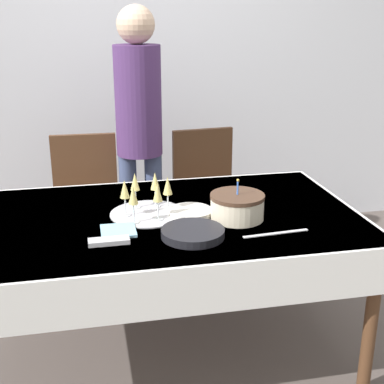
{
  "coord_description": "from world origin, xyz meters",
  "views": [
    {
      "loc": [
        -0.38,
        -2.31,
        1.67
      ],
      "look_at": [
        0.09,
        -0.04,
        0.88
      ],
      "focal_mm": 50.0,
      "sensor_mm": 36.0,
      "label": 1
    }
  ],
  "objects_px": {
    "plate_stack_main": "(193,233)",
    "person_standing": "(139,121)",
    "dining_chair_far_right": "(207,198)",
    "plate_stack_dessert": "(191,212)",
    "birthday_cake": "(237,206)",
    "champagne_tray": "(147,199)",
    "dining_chair_far_left": "(87,206)"
  },
  "relations": [
    {
      "from": "plate_stack_main",
      "to": "person_standing",
      "type": "xyz_separation_m",
      "value": [
        -0.09,
        1.16,
        0.26
      ]
    },
    {
      "from": "dining_chair_far_right",
      "to": "plate_stack_dessert",
      "type": "relative_size",
      "value": 4.6
    },
    {
      "from": "birthday_cake",
      "to": "plate_stack_main",
      "type": "distance_m",
      "value": 0.29
    },
    {
      "from": "dining_chair_far_right",
      "to": "plate_stack_dessert",
      "type": "bearing_deg",
      "value": -108.37
    },
    {
      "from": "birthday_cake",
      "to": "champagne_tray",
      "type": "xyz_separation_m",
      "value": [
        -0.4,
        0.13,
        0.02
      ]
    },
    {
      "from": "dining_chair_far_right",
      "to": "person_standing",
      "type": "height_order",
      "value": "person_standing"
    },
    {
      "from": "plate_stack_dessert",
      "to": "plate_stack_main",
      "type": "bearing_deg",
      "value": -99.44
    },
    {
      "from": "dining_chair_far_left",
      "to": "dining_chair_far_right",
      "type": "height_order",
      "value": "same"
    },
    {
      "from": "dining_chair_far_left",
      "to": "champagne_tray",
      "type": "height_order",
      "value": "dining_chair_far_left"
    },
    {
      "from": "dining_chair_far_right",
      "to": "birthday_cake",
      "type": "distance_m",
      "value": 1.02
    },
    {
      "from": "champagne_tray",
      "to": "dining_chair_far_right",
      "type": "bearing_deg",
      "value": 59.5
    },
    {
      "from": "dining_chair_far_left",
      "to": "person_standing",
      "type": "bearing_deg",
      "value": 3.74
    },
    {
      "from": "dining_chair_far_left",
      "to": "plate_stack_main",
      "type": "xyz_separation_m",
      "value": [
        0.44,
        -1.13,
        0.26
      ]
    },
    {
      "from": "plate_stack_main",
      "to": "champagne_tray",
      "type": "bearing_deg",
      "value": 118.03
    },
    {
      "from": "champagne_tray",
      "to": "plate_stack_main",
      "type": "xyz_separation_m",
      "value": [
        0.16,
        -0.3,
        -0.06
      ]
    },
    {
      "from": "plate_stack_dessert",
      "to": "person_standing",
      "type": "bearing_deg",
      "value": 98.32
    },
    {
      "from": "dining_chair_far_right",
      "to": "champagne_tray",
      "type": "bearing_deg",
      "value": -120.5
    },
    {
      "from": "dining_chair_far_left",
      "to": "plate_stack_dessert",
      "type": "distance_m",
      "value": 1.04
    },
    {
      "from": "dining_chair_far_right",
      "to": "birthday_cake",
      "type": "height_order",
      "value": "birthday_cake"
    },
    {
      "from": "dining_chair_far_right",
      "to": "person_standing",
      "type": "distance_m",
      "value": 0.67
    },
    {
      "from": "dining_chair_far_left",
      "to": "dining_chair_far_right",
      "type": "relative_size",
      "value": 1.0
    },
    {
      "from": "plate_stack_main",
      "to": "person_standing",
      "type": "bearing_deg",
      "value": 94.53
    },
    {
      "from": "birthday_cake",
      "to": "champagne_tray",
      "type": "height_order",
      "value": "birthday_cake"
    },
    {
      "from": "plate_stack_dessert",
      "to": "champagne_tray",
      "type": "bearing_deg",
      "value": 166.32
    },
    {
      "from": "dining_chair_far_right",
      "to": "birthday_cake",
      "type": "xyz_separation_m",
      "value": [
        -0.09,
        -0.97,
        0.3
      ]
    },
    {
      "from": "dining_chair_far_right",
      "to": "plate_stack_dessert",
      "type": "xyz_separation_m",
      "value": [
        -0.29,
        -0.89,
        0.26
      ]
    },
    {
      "from": "birthday_cake",
      "to": "plate_stack_dessert",
      "type": "xyz_separation_m",
      "value": [
        -0.2,
        0.08,
        -0.05
      ]
    },
    {
      "from": "plate_stack_main",
      "to": "person_standing",
      "type": "relative_size",
      "value": 0.16
    },
    {
      "from": "champagne_tray",
      "to": "plate_stack_main",
      "type": "relative_size",
      "value": 1.33
    },
    {
      "from": "dining_chair_far_left",
      "to": "champagne_tray",
      "type": "relative_size",
      "value": 2.63
    },
    {
      "from": "plate_stack_main",
      "to": "plate_stack_dessert",
      "type": "height_order",
      "value": "plate_stack_main"
    },
    {
      "from": "person_standing",
      "to": "dining_chair_far_right",
      "type": "bearing_deg",
      "value": -3.06
    }
  ]
}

